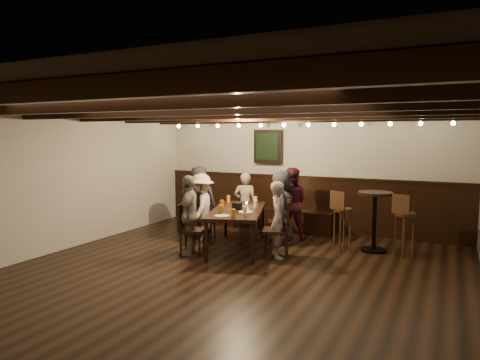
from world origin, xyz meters
The scene contains 27 objects.
room centered at (-0.29, 2.21, 1.07)m, with size 7.00×7.00×7.00m.
dining_table centered at (-0.56, 1.45, 0.65)m, with size 1.40×2.05×0.71m.
chair_left_near centered at (-1.38, 1.65, 0.27)m, with size 0.51×0.51×0.89m.
chair_left_far centered at (-1.09, 0.80, 0.26)m, with size 0.50×0.50×0.86m.
chair_right_near centered at (-0.02, 2.11, 0.26)m, with size 0.49×0.49×0.85m.
chair_right_far centered at (0.27, 1.26, 0.29)m, with size 0.54×0.54×0.93m.
person_bench_left centered at (-1.70, 2.02, 0.69)m, with size 0.68×0.44×1.39m, color black.
person_bench_centre centered at (-0.89, 2.45, 0.63)m, with size 0.46×0.30×1.26m, color slate.
person_bench_right centered at (0.01, 2.59, 0.69)m, with size 0.67×0.52×1.38m, color #521C28.
person_left_near centered at (-1.41, 1.64, 0.64)m, with size 0.83×0.48×1.28m, color #BCAD9F.
person_left_far centered at (-1.12, 0.79, 0.67)m, with size 0.78×0.33×1.33m, color gray.
person_right_near centered at (0.01, 2.12, 0.68)m, with size 0.66×0.43×1.36m, color #272729.
person_right_far centered at (0.30, 1.26, 0.62)m, with size 0.46×0.30×1.25m, color gray.
pint_a centered at (-1.04, 2.03, 0.78)m, with size 0.07×0.07×0.14m, color #BF7219.
pint_b centered at (-0.53, 2.15, 0.78)m, with size 0.07×0.07×0.14m, color #BF7219.
pint_c centered at (-0.87, 1.45, 0.78)m, with size 0.07×0.07×0.14m, color #BF7219.
pint_d centered at (-0.34, 1.74, 0.78)m, with size 0.07×0.07×0.14m, color silver.
pint_e centered at (-0.62, 0.96, 0.78)m, with size 0.07×0.07×0.14m, color #BF7219.
pint_f centered at (-0.19, 1.00, 0.78)m, with size 0.07×0.07×0.14m, color silver.
pint_g centered at (-0.25, 0.71, 0.78)m, with size 0.07×0.07×0.14m, color #BF7219.
plate_near centered at (-0.48, 0.74, 0.71)m, with size 0.24×0.24×0.01m, color white.
plate_far centered at (-0.29, 1.23, 0.71)m, with size 0.24×0.24×0.01m, color white.
condiment_caddy centered at (-0.54, 1.41, 0.77)m, with size 0.15×0.10×0.12m, color black.
candle centered at (-0.54, 1.78, 0.73)m, with size 0.05×0.05×0.05m, color beige.
high_top_table centered at (1.62, 2.35, 0.68)m, with size 0.58×0.58×1.03m.
bar_stool_left centered at (1.11, 2.15, 0.39)m, with size 0.36×0.38×1.05m.
bar_stool_right centered at (2.11, 2.20, 0.39)m, with size 0.36×0.38×1.05m.
Camera 1 is at (2.76, -5.12, 1.99)m, focal length 32.00 mm.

